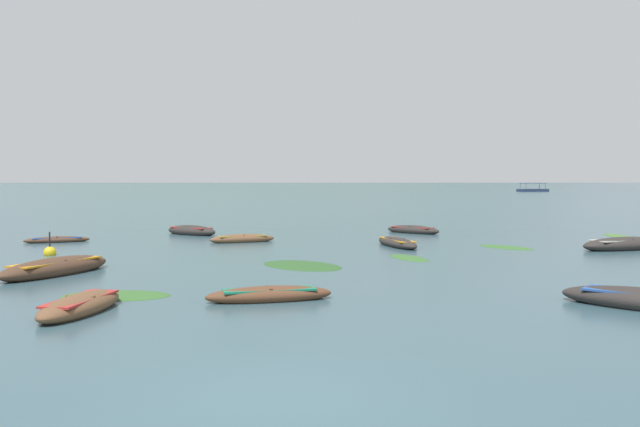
{
  "coord_description": "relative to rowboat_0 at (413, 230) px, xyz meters",
  "views": [
    {
      "loc": [
        0.99,
        -8.86,
        3.01
      ],
      "look_at": [
        -0.94,
        36.31,
        0.74
      ],
      "focal_mm": 36.9,
      "sensor_mm": 36.0,
      "label": 1
    }
  ],
  "objects": [
    {
      "name": "ground_plane",
      "position": [
        -4.71,
        1471.1,
        -0.18
      ],
      "size": [
        6000.0,
        6000.0,
        0.0
      ],
      "primitive_type": "plane",
      "color": "#385660"
    },
    {
      "name": "rowboat_7",
      "position": [
        -9.82,
        -23.16,
        -0.01
      ],
      "size": [
        1.39,
        3.28,
        0.53
      ],
      "color": "brown",
      "rests_on": "ground"
    },
    {
      "name": "weed_patch_1",
      "position": [
        -13.01,
        0.15,
        -0.18
      ],
      "size": [
        2.57,
        2.29,
        0.14
      ],
      "primitive_type": "ellipsoid",
      "rotation": [
        0.0,
        0.0,
        2.56
      ],
      "color": "#477033",
      "rests_on": "ground"
    },
    {
      "name": "mountain_1",
      "position": [
        -1022.26,
        2304.78,
        122.14
      ],
      "size": [
        777.61,
        777.61,
        244.63
      ],
      "primitive_type": "cone",
      "color": "#4C5B56",
      "rests_on": "ground"
    },
    {
      "name": "rowboat_0",
      "position": [
        0.0,
        0.0,
        0.0
      ],
      "size": [
        3.3,
        3.01,
        0.56
      ],
      "color": "#2D2826",
      "rests_on": "ground"
    },
    {
      "name": "weed_patch_5",
      "position": [
        3.37,
        -8.05,
        -0.18
      ],
      "size": [
        2.74,
        2.97,
        0.14
      ],
      "primitive_type": "ellipsoid",
      "rotation": [
        0.0,
        0.0,
        2.25
      ],
      "color": "#38662D",
      "rests_on": "ground"
    },
    {
      "name": "rowboat_4",
      "position": [
        -5.69,
        -21.49,
        -0.03
      ],
      "size": [
        3.32,
        1.73,
        0.46
      ],
      "color": "brown",
      "rests_on": "ground"
    },
    {
      "name": "ferry_0",
      "position": [
        46.91,
        144.7,
        0.27
      ],
      "size": [
        8.95,
        6.18,
        2.54
      ],
      "color": "navy",
      "rests_on": "ground"
    },
    {
      "name": "weed_patch_4",
      "position": [
        -5.35,
        -14.71,
        -0.18
      ],
      "size": [
        3.99,
        4.07,
        0.14
      ],
      "primitive_type": "ellipsoid",
      "rotation": [
        0.0,
        0.0,
        2.31
      ],
      "color": "#2D5628",
      "rests_on": "ground"
    },
    {
      "name": "mountain_2",
      "position": [
        -379.33,
        2127.52,
        255.7
      ],
      "size": [
        1839.64,
        1839.64,
        511.75
      ],
      "primitive_type": "cone",
      "color": "#56665B",
      "rests_on": "ground"
    },
    {
      "name": "rowboat_2",
      "position": [
        -13.09,
        -17.18,
        0.04
      ],
      "size": [
        2.69,
        4.64,
        0.69
      ],
      "color": "#4C3323",
      "rests_on": "ground"
    },
    {
      "name": "mooring_buoy",
      "position": [
        -15.75,
        -11.86,
        -0.07
      ],
      "size": [
        0.5,
        0.5,
        1.09
      ],
      "color": "yellow",
      "rests_on": "ground"
    },
    {
      "name": "rowboat_1",
      "position": [
        -12.46,
        -1.55,
        0.03
      ],
      "size": [
        3.65,
        3.02,
        0.66
      ],
      "color": "#2D2826",
      "rests_on": "ground"
    },
    {
      "name": "rowboat_6",
      "position": [
        -8.89,
        -5.91,
        -0.02
      ],
      "size": [
        3.32,
        2.2,
        0.5
      ],
      "color": "brown",
      "rests_on": "ground"
    },
    {
      "name": "rowboat_9",
      "position": [
        -1.47,
        -7.64,
        -0.02
      ],
      "size": [
        2.14,
        4.17,
        0.51
      ],
      "color": "#2D2826",
      "rests_on": "ground"
    },
    {
      "name": "weed_patch_0",
      "position": [
        -9.77,
        -20.99,
        -0.18
      ],
      "size": [
        2.89,
        1.72,
        0.14
      ],
      "primitive_type": "ellipsoid",
      "rotation": [
        0.0,
        0.0,
        0.04
      ],
      "color": "#38662D",
      "rests_on": "ground"
    },
    {
      "name": "weed_patch_3",
      "position": [
        10.95,
        -1.93,
        -0.18
      ],
      "size": [
        1.32,
        3.58,
        0.14
      ],
      "primitive_type": "ellipsoid",
      "rotation": [
        0.0,
        0.0,
        1.63
      ],
      "color": "#477033",
      "rests_on": "ground"
    },
    {
      "name": "weed_patch_6",
      "position": [
        -1.36,
        -12.28,
        -0.18
      ],
      "size": [
        1.93,
        2.75,
        0.14
      ],
      "primitive_type": "ellipsoid",
      "rotation": [
        0.0,
        0.0,
        1.96
      ],
      "color": "#38662D",
      "rests_on": "ground"
    },
    {
      "name": "rowboat_10",
      "position": [
        8.4,
        -8.55,
        0.04
      ],
      "size": [
        4.7,
        3.11,
        0.69
      ],
      "color": "#2D2826",
      "rests_on": "ground"
    },
    {
      "name": "mountain_3",
      "position": [
        281.04,
        2221.69,
        205.84
      ],
      "size": [
        1209.84,
        1209.84,
        412.03
      ],
      "primitive_type": "cone",
      "color": "#4C5B56",
      "rests_on": "ground"
    },
    {
      "name": "rowboat_8",
      "position": [
        -17.93,
        -6.36,
        -0.06
      ],
      "size": [
        3.05,
        2.03,
        0.36
      ],
      "color": "#4C3323",
      "rests_on": "ground"
    }
  ]
}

